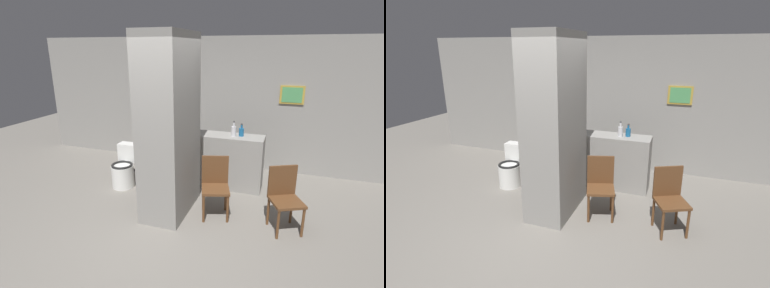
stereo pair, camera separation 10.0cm
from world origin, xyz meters
TOP-DOWN VIEW (x-y plane):
  - ground_plane at (0.00, 0.00)m, footprint 14.00×14.00m
  - wall_back at (-0.00, 2.63)m, footprint 8.00×0.09m
  - pillar_center at (-0.11, 0.55)m, footprint 0.61×1.09m
  - counter_shelf at (0.49, 1.62)m, footprint 1.30×0.44m
  - toilet at (-1.22, 1.06)m, footprint 0.39×0.55m
  - chair_near_pillar at (0.56, 0.62)m, footprint 0.49×0.49m
  - chair_by_doorway at (1.54, 0.56)m, footprint 0.53×0.53m
  - bicycle at (-0.60, 1.53)m, footprint 1.64×0.42m
  - bottle_tall at (0.62, 1.59)m, footprint 0.08×0.08m
  - bottle_short at (0.75, 1.65)m, footprint 0.09×0.09m

SIDE VIEW (x-z plane):
  - ground_plane at x=0.00m, z-range 0.00..0.00m
  - toilet at x=-1.22m, z-range -0.06..0.68m
  - bicycle at x=-0.60m, z-range -0.01..0.66m
  - counter_shelf at x=0.49m, z-range 0.00..0.95m
  - chair_near_pillar at x=0.56m, z-range 0.05..0.93m
  - chair_by_doorway at x=1.54m, z-range 0.05..0.93m
  - bottle_short at x=0.75m, z-range 0.91..1.14m
  - bottle_tall at x=0.62m, z-range 0.91..1.18m
  - pillar_center at x=-0.11m, z-range 0.00..2.60m
  - wall_back at x=0.00m, z-range 0.00..2.60m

